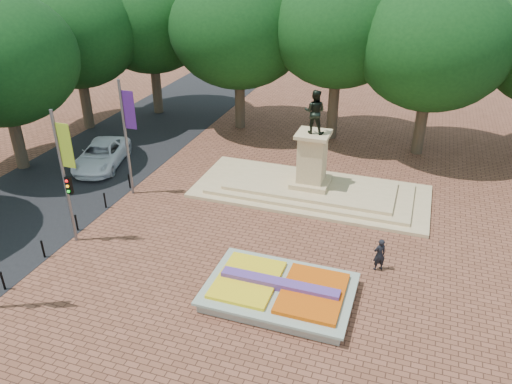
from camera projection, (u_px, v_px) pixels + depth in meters
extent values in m
plane|color=brown|center=(271.00, 267.00, 23.63)|extent=(90.00, 90.00, 0.00)
cube|color=black|center=(72.00, 178.00, 32.12)|extent=(9.00, 90.00, 0.02)
cube|color=gray|center=(279.00, 294.00, 21.56)|extent=(6.00, 4.00, 0.45)
cube|color=#A1AE9E|center=(279.00, 289.00, 21.44)|extent=(6.30, 4.30, 0.12)
cube|color=#CC480B|center=(312.00, 293.00, 20.96)|extent=(2.60, 3.40, 0.22)
cube|color=yellow|center=(248.00, 280.00, 21.80)|extent=(2.60, 3.40, 0.18)
cube|color=#4B2E81|center=(279.00, 285.00, 21.33)|extent=(5.20, 0.55, 0.38)
cube|color=tan|center=(310.00, 191.00, 30.29)|extent=(14.00, 6.00, 0.20)
cube|color=tan|center=(310.00, 189.00, 30.19)|extent=(12.00, 5.00, 0.20)
cube|color=tan|center=(310.00, 186.00, 30.10)|extent=(10.00, 4.00, 0.20)
cube|color=tan|center=(311.00, 182.00, 29.98)|extent=(2.20, 2.20, 0.30)
cube|color=tan|center=(312.00, 158.00, 29.26)|extent=(1.50, 1.50, 2.80)
cube|color=tan|center=(313.00, 134.00, 28.57)|extent=(1.90, 1.90, 0.20)
imported|color=black|center=(315.00, 112.00, 27.94)|extent=(1.22, 0.95, 2.50)
cylinder|color=#3D2F21|center=(155.00, 92.00, 42.37)|extent=(0.80, 0.80, 4.00)
ellipsoid|color=black|center=(149.00, 35.00, 40.19)|extent=(8.80, 8.80, 7.48)
cylinder|color=#3D2F21|center=(243.00, 101.00, 40.08)|extent=(0.80, 0.80, 4.00)
ellipsoid|color=black|center=(242.00, 41.00, 37.89)|extent=(8.80, 8.80, 7.48)
cylinder|color=#3D2F21|center=(329.00, 110.00, 38.07)|extent=(0.80, 0.80, 4.00)
ellipsoid|color=black|center=(334.00, 48.00, 35.89)|extent=(8.80, 8.80, 7.48)
cylinder|color=#3D2F21|center=(425.00, 120.00, 36.06)|extent=(0.80, 0.80, 4.00)
ellipsoid|color=black|center=(435.00, 54.00, 33.88)|extent=(8.80, 8.80, 7.48)
cylinder|color=#3D2F21|center=(9.00, 142.00, 32.52)|extent=(0.80, 0.80, 3.84)
cylinder|color=#3D2F21|center=(84.00, 106.00, 39.22)|extent=(0.80, 0.80, 3.84)
ellipsoid|color=black|center=(75.00, 48.00, 37.14)|extent=(8.40, 8.40, 7.14)
cylinder|color=slate|center=(64.00, 179.00, 24.09)|extent=(0.16, 0.16, 7.00)
cube|color=#9EBB25|center=(66.00, 146.00, 23.13)|extent=(0.70, 0.04, 2.20)
cylinder|color=slate|center=(126.00, 139.00, 28.70)|extent=(0.16, 0.16, 7.00)
cube|color=#491B73|center=(129.00, 110.00, 27.73)|extent=(0.70, 0.04, 2.20)
cube|color=black|center=(69.00, 185.00, 24.17)|extent=(0.28, 0.18, 0.90)
cylinder|color=black|center=(3.00, 281.00, 21.97)|extent=(0.10, 0.10, 0.90)
sphere|color=black|center=(0.00, 273.00, 21.75)|extent=(0.12, 0.12, 0.12)
cylinder|color=black|center=(43.00, 250.00, 24.15)|extent=(0.10, 0.10, 0.90)
sphere|color=black|center=(41.00, 242.00, 23.93)|extent=(0.12, 0.12, 0.12)
cylinder|color=black|center=(77.00, 223.00, 26.32)|extent=(0.10, 0.10, 0.90)
sphere|color=black|center=(75.00, 216.00, 26.10)|extent=(0.12, 0.12, 0.12)
cylinder|color=black|center=(105.00, 201.00, 28.50)|extent=(0.10, 0.10, 0.90)
sphere|color=black|center=(104.00, 194.00, 28.28)|extent=(0.12, 0.12, 0.12)
cylinder|color=black|center=(129.00, 182.00, 30.68)|extent=(0.10, 0.10, 0.90)
sphere|color=black|center=(129.00, 175.00, 30.46)|extent=(0.12, 0.12, 0.12)
imported|color=white|center=(101.00, 155.00, 33.47)|extent=(4.03, 6.18, 1.58)
imported|color=black|center=(379.00, 254.00, 23.13)|extent=(0.72, 0.66, 1.66)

